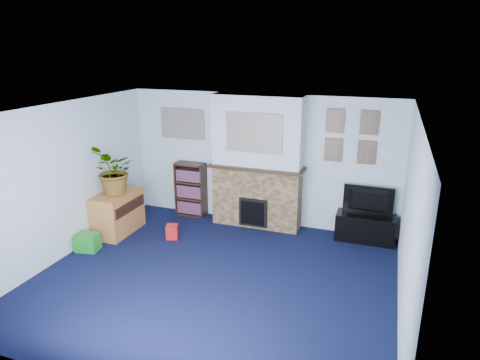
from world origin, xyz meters
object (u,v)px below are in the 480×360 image
at_px(bookshelf, 191,190).
at_px(sideboard, 117,213).
at_px(tv_stand, 365,228).
at_px(television, 368,201).

distance_m(bookshelf, sideboard, 1.48).
height_order(tv_stand, bookshelf, bookshelf).
xyz_separation_m(tv_stand, sideboard, (-4.19, -1.11, 0.12)).
bearing_deg(bookshelf, sideboard, -126.56).
bearing_deg(bookshelf, tv_stand, -1.32).
distance_m(tv_stand, television, 0.48).
xyz_separation_m(tv_stand, bookshelf, (-3.31, 0.08, 0.28)).
distance_m(television, sideboard, 4.35).
bearing_deg(television, sideboard, 16.49).
relative_size(television, bookshelf, 0.79).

